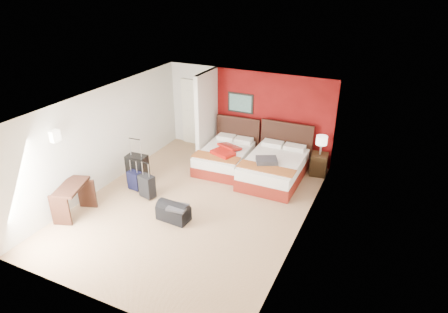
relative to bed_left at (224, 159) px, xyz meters
The scene contains 17 objects.
ground 2.10m from the bed_left, 84.85° to the right, with size 6.50×6.50×0.00m, color tan.
room_walls 1.70m from the bed_left, 151.72° to the right, with size 5.02×6.52×2.50m.
red_accent_panel 1.78m from the bed_left, 50.97° to the left, with size 3.50×0.04×2.50m, color maroon.
partition_wall 1.38m from the bed_left, 146.60° to the left, with size 0.12×1.20×2.50m, color silver.
entry_door 2.07m from the bed_left, 144.23° to the left, with size 0.82×0.06×2.05m, color silver.
bed_left is the anchor object (origin of this frame).
bed_right 1.46m from the bed_left, ahead, with size 1.40×2.00×0.60m, color silver.
red_suitcase_open 0.35m from the bed_left, 45.00° to the right, with size 0.60×0.83×0.10m, color #AB150E.
jacket_bundle 1.47m from the bed_left, 16.71° to the right, with size 0.52×0.42×0.13m, color #3C3C41.
nightstand 2.56m from the bed_left, 15.88° to the left, with size 0.42×0.42×0.59m, color black.
table_lamp 2.63m from the bed_left, 15.88° to the left, with size 0.29×0.29×0.52m, color white.
suitcase_black 2.40m from the bed_left, 131.80° to the right, with size 0.51×0.32×0.77m, color black.
suitcase_charcoal 2.46m from the bed_left, 114.15° to the right, with size 0.38×0.23×0.56m, color black.
suitcase_navy 2.55m from the bed_left, 125.98° to the right, with size 0.34×0.20×0.47m, color black.
duffel_bag 2.78m from the bed_left, 88.66° to the right, with size 0.71×0.38×0.36m, color black.
jacket_draped 2.84m from the bed_left, 85.65° to the right, with size 0.41×0.35×0.06m, color #37373C.
desk 4.10m from the bed_left, 119.26° to the right, with size 0.47×0.93×0.78m, color #321810.
Camera 1 is at (3.95, -6.75, 4.99)m, focal length 31.30 mm.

